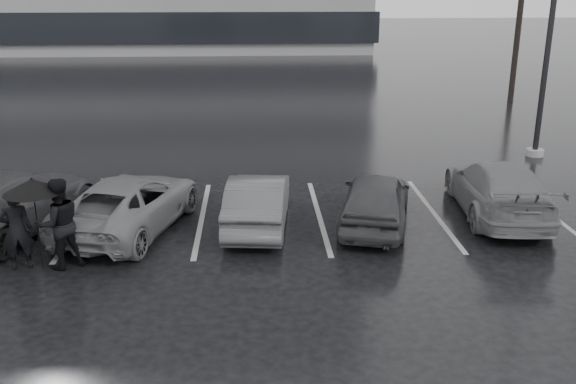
# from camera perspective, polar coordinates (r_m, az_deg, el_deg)

# --- Properties ---
(ground) EXTENTS (160.00, 160.00, 0.00)m
(ground) POSITION_cam_1_polar(r_m,az_deg,el_deg) (13.10, 1.25, -5.94)
(ground) COLOR black
(ground) RESTS_ON ground
(car_main) EXTENTS (2.36, 3.92, 1.25)m
(car_main) POSITION_cam_1_polar(r_m,az_deg,el_deg) (14.76, 7.77, -0.62)
(car_main) COLOR black
(car_main) RESTS_ON ground
(car_west_a) EXTENTS (1.63, 3.77, 1.21)m
(car_west_a) POSITION_cam_1_polar(r_m,az_deg,el_deg) (14.59, -2.69, -0.79)
(car_west_a) COLOR #303032
(car_west_a) RESTS_ON ground
(car_west_b) EXTENTS (3.19, 4.81, 1.23)m
(car_west_b) POSITION_cam_1_polar(r_m,az_deg,el_deg) (14.84, -13.93, -0.96)
(car_west_b) COLOR #505052
(car_west_b) RESTS_ON ground
(car_west_c) EXTENTS (3.37, 5.15, 1.39)m
(car_west_c) POSITION_cam_1_polar(r_m,az_deg,el_deg) (15.53, -23.42, -0.79)
(car_west_c) COLOR black
(car_west_c) RESTS_ON ground
(car_east) EXTENTS (2.24, 4.65, 1.31)m
(car_east) POSITION_cam_1_polar(r_m,az_deg,el_deg) (16.09, 18.18, 0.33)
(car_east) COLOR #505052
(car_east) RESTS_ON ground
(pedestrian_left) EXTENTS (0.68, 0.55, 1.62)m
(pedestrian_left) POSITION_cam_1_polar(r_m,az_deg,el_deg) (13.44, -22.99, -3.11)
(pedestrian_left) COLOR black
(pedestrian_left) RESTS_ON ground
(pedestrian_right) EXTENTS (1.11, 1.04, 1.82)m
(pedestrian_right) POSITION_cam_1_polar(r_m,az_deg,el_deg) (13.16, -19.67, -2.66)
(pedestrian_right) COLOR black
(pedestrian_right) RESTS_ON ground
(umbrella) EXTENTS (1.10, 1.10, 1.86)m
(umbrella) POSITION_cam_1_polar(r_m,az_deg,el_deg) (13.01, -21.78, 0.50)
(umbrella) COLOR black
(umbrella) RESTS_ON ground
(lamp_post) EXTENTS (0.54, 0.54, 9.95)m
(lamp_post) POSITION_cam_1_polar(r_m,az_deg,el_deg) (21.38, 22.49, 14.86)
(lamp_post) COLOR gray
(lamp_post) RESTS_ON ground
(stall_stripes) EXTENTS (19.72, 5.00, 0.00)m
(stall_stripes) POSITION_cam_1_polar(r_m,az_deg,el_deg) (15.37, -2.44, -2.14)
(stall_stripes) COLOR #979799
(stall_stripes) RESTS_ON ground
(tree_north) EXTENTS (0.26, 0.26, 8.50)m
(tree_north) POSITION_cam_1_polar(r_m,az_deg,el_deg) (31.28, 19.99, 15.33)
(tree_north) COLOR black
(tree_north) RESTS_ON ground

